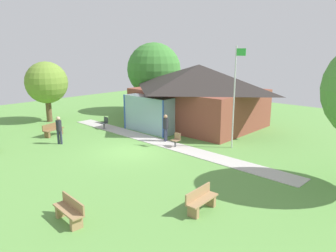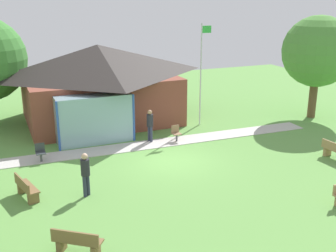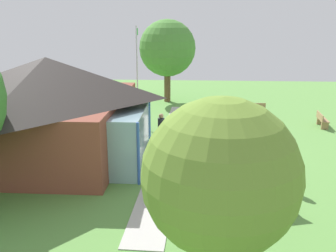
% 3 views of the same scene
% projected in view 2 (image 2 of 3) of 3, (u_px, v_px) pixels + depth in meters
% --- Properties ---
extents(ground_plane, '(44.00, 44.00, 0.00)m').
position_uv_depth(ground_plane, '(171.00, 160.00, 19.37)').
color(ground_plane, '#609947').
extents(pavilion, '(9.65, 8.60, 4.62)m').
position_uv_depth(pavilion, '(99.00, 82.00, 24.91)').
color(pavilion, brown).
rests_on(pavilion, ground_plane).
extents(footpath, '(18.09, 1.88, 0.03)m').
position_uv_depth(footpath, '(153.00, 144.00, 21.40)').
color(footpath, '#BCB7B2').
rests_on(footpath, ground_plane).
extents(flagpole, '(0.64, 0.08, 5.92)m').
position_uv_depth(flagpole, '(201.00, 71.00, 23.75)').
color(flagpole, silver).
rests_on(flagpole, ground_plane).
extents(bench_front_left, '(1.46, 1.25, 0.84)m').
position_uv_depth(bench_front_left, '(77.00, 242.00, 12.13)').
color(bench_front_left, brown).
rests_on(bench_front_left, ground_plane).
extents(bench_lawn_far_right, '(0.51, 1.52, 0.84)m').
position_uv_depth(bench_lawn_far_right, '(336.00, 151.00, 19.29)').
color(bench_lawn_far_right, '#9E7A51').
rests_on(bench_lawn_far_right, ground_plane).
extents(bench_mid_left, '(0.80, 1.56, 0.84)m').
position_uv_depth(bench_mid_left, '(26.00, 188.00, 15.55)').
color(bench_mid_left, brown).
rests_on(bench_mid_left, ground_plane).
extents(patio_chair_lawn_spare, '(0.45, 0.45, 0.86)m').
position_uv_depth(patio_chair_lawn_spare, '(176.00, 134.00, 21.73)').
color(patio_chair_lawn_spare, '#8C6B4C').
rests_on(patio_chair_lawn_spare, ground_plane).
extents(patio_chair_west, '(0.44, 0.44, 0.86)m').
position_uv_depth(patio_chair_west, '(41.00, 153.00, 19.05)').
color(patio_chair_west, '#33383D').
rests_on(patio_chair_west, ground_plane).
extents(visitor_strolling_lawn, '(0.34, 0.34, 1.74)m').
position_uv_depth(visitor_strolling_lawn, '(85.00, 171.00, 15.56)').
color(visitor_strolling_lawn, '#2D3347').
rests_on(visitor_strolling_lawn, ground_plane).
extents(visitor_on_path, '(0.34, 0.34, 1.74)m').
position_uv_depth(visitor_on_path, '(150.00, 123.00, 21.48)').
color(visitor_on_path, '#2D3347').
rests_on(visitor_on_path, ground_plane).
extents(tree_east_hedge, '(4.32, 4.32, 6.32)m').
position_uv_depth(tree_east_hedge, '(318.00, 52.00, 25.07)').
color(tree_east_hedge, brown).
rests_on(tree_east_hedge, ground_plane).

